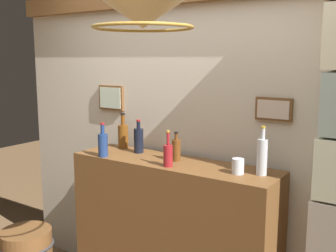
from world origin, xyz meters
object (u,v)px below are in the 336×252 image
liquor_bottle_bourbon (176,150)px  glass_tumbler_rocks (238,166)px  liquor_bottle_rum (139,140)px  pendant_lamp (143,13)px  liquor_bottle_vermouth (123,135)px  liquor_bottle_mezcal (262,156)px  liquor_bottle_vodka (168,155)px  liquor_bottle_port (103,144)px

liquor_bottle_bourbon → glass_tumbler_rocks: liquor_bottle_bourbon is taller
liquor_bottle_rum → pendant_lamp: size_ratio=0.51×
liquor_bottle_rum → liquor_bottle_vermouth: 0.21m
liquor_bottle_vermouth → liquor_bottle_mezcal: bearing=-5.2°
liquor_bottle_vodka → glass_tumbler_rocks: (0.44, 0.10, -0.03)m
liquor_bottle_port → liquor_bottle_rum: bearing=60.4°
liquor_bottle_bourbon → glass_tumbler_rocks: size_ratio=2.14×
liquor_bottle_rum → liquor_bottle_mezcal: 0.97m
liquor_bottle_rum → liquor_bottle_port: bearing=-119.6°
pendant_lamp → liquor_bottle_vodka: bearing=112.2°
liquor_bottle_mezcal → liquor_bottle_port: bearing=-170.1°
liquor_bottle_vodka → liquor_bottle_port: 0.53m
liquor_bottle_vermouth → glass_tumbler_rocks: 1.05m
liquor_bottle_mezcal → pendant_lamp: 1.10m
liquor_bottle_port → pendant_lamp: 1.21m
glass_tumbler_rocks → pendant_lamp: size_ratio=0.19×
pendant_lamp → liquor_bottle_port: bearing=146.4°
liquor_bottle_vermouth → pendant_lamp: pendant_lamp is taller
liquor_bottle_vodka → liquor_bottle_vermouth: liquor_bottle_vermouth is taller
liquor_bottle_bourbon → liquor_bottle_vodka: bearing=-77.3°
liquor_bottle_port → liquor_bottle_vermouth: bearing=102.5°
liquor_bottle_mezcal → liquor_bottle_port: liquor_bottle_mezcal is taller
liquor_bottle_rum → liquor_bottle_vodka: (0.40, -0.20, -0.02)m
liquor_bottle_mezcal → liquor_bottle_vodka: size_ratio=1.26×
liquor_bottle_mezcal → liquor_bottle_vermouth: liquor_bottle_mezcal is taller
liquor_bottle_vodka → glass_tumbler_rocks: bearing=12.3°
liquor_bottle_bourbon → liquor_bottle_mezcal: bearing=0.5°
liquor_bottle_mezcal → pendant_lamp: pendant_lamp is taller
liquor_bottle_vodka → liquor_bottle_vermouth: bearing=156.4°
liquor_bottle_vodka → glass_tumbler_rocks: liquor_bottle_vodka is taller
liquor_bottle_vodka → liquor_bottle_vermouth: (-0.60, 0.26, 0.02)m
liquor_bottle_rum → pendant_lamp: (0.61, -0.74, 0.80)m
liquor_bottle_bourbon → liquor_bottle_vermouth: 0.57m
liquor_bottle_vermouth → glass_tumbler_rocks: bearing=-9.0°
liquor_bottle_port → liquor_bottle_vermouth: size_ratio=0.89×
liquor_bottle_mezcal → liquor_bottle_rum: bearing=177.3°
liquor_bottle_vermouth → liquor_bottle_rum: bearing=-16.9°
liquor_bottle_rum → glass_tumbler_rocks: size_ratio=2.63×
liquor_bottle_mezcal → glass_tumbler_rocks: size_ratio=3.16×
glass_tumbler_rocks → liquor_bottle_bourbon: bearing=173.7°
liquor_bottle_bourbon → liquor_bottle_rum: bearing=172.0°
liquor_bottle_port → glass_tumbler_rocks: (0.97, 0.13, -0.04)m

